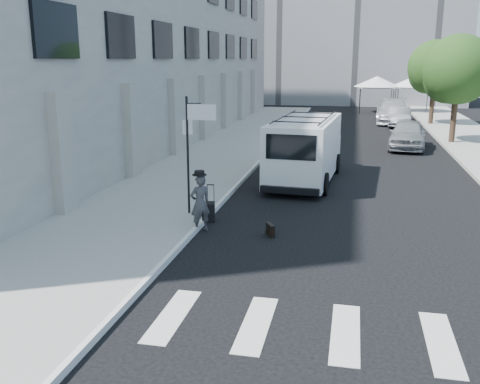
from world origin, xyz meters
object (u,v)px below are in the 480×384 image
at_px(parked_car_a, 407,134).
at_px(parked_car_c, 393,112).
at_px(businessman, 200,203).
at_px(suitcase, 211,212).
at_px(parked_car_b, 398,117).
at_px(briefcase, 270,230).
at_px(cargo_van, 306,149).

bearing_deg(parked_car_a, parked_car_c, 96.38).
relative_size(businessman, parked_car_a, 0.35).
xyz_separation_m(suitcase, parked_car_b, (7.13, 24.92, 0.41)).
relative_size(briefcase, cargo_van, 0.07).
relative_size(briefcase, parked_car_b, 0.10).
bearing_deg(briefcase, cargo_van, 60.25).
bearing_deg(parked_car_b, briefcase, -100.04).
bearing_deg(businessman, parked_car_a, -155.82).
distance_m(parked_car_a, parked_car_b, 9.98).
relative_size(cargo_van, parked_car_a, 1.46).
distance_m(briefcase, parked_car_a, 16.69).
height_order(cargo_van, parked_car_c, cargo_van).
relative_size(parked_car_b, parked_car_c, 0.71).
height_order(businessman, briefcase, businessman).
bearing_deg(suitcase, briefcase, -38.70).
bearing_deg(suitcase, businessman, -103.08).
relative_size(suitcase, cargo_van, 0.16).
xyz_separation_m(businessman, suitcase, (0.03, 1.00, -0.52)).
relative_size(businessman, parked_car_b, 0.38).
relative_size(businessman, briefcase, 3.66).
relative_size(parked_car_a, parked_car_b, 1.08).
distance_m(businessman, suitcase, 1.13).
distance_m(briefcase, parked_car_c, 28.46).
bearing_deg(parked_car_b, businessman, -104.18).
bearing_deg(parked_car_b, parked_car_a, -90.22).
distance_m(suitcase, parked_car_a, 16.45).
height_order(parked_car_a, parked_car_c, parked_car_c).
bearing_deg(parked_car_c, briefcase, -97.33).
relative_size(cargo_van, parked_car_b, 1.58).
bearing_deg(briefcase, suitcase, 125.38).
distance_m(businessman, parked_car_c, 28.86).
xyz_separation_m(cargo_van, parked_car_b, (4.90, 18.86, -0.57)).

